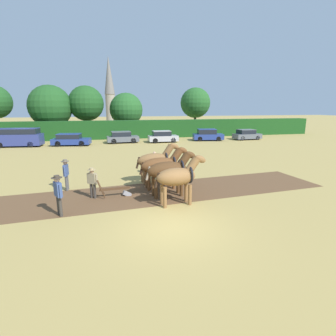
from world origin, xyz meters
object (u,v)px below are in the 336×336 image
Objects in this scene: tree_right at (195,103)px; farmer_onlooker_left at (58,192)px; draft_horse_trail_left at (162,165)px; draft_horse_lead_left at (178,177)px; farmer_at_plow at (92,181)px; farmer_onlooker_right at (66,172)px; tree_center_right at (126,110)px; draft_horse_trail_right at (156,160)px; parked_car_center_right at (208,135)px; parked_car_right at (247,135)px; parked_car_center_left at (122,137)px; tree_center at (86,104)px; tree_center_left at (50,107)px; farmer_beside_team at (154,161)px; plow at (118,191)px; parked_car_center at (163,137)px; parked_van at (18,137)px; church_spire at (110,89)px; parked_car_left at (71,140)px; draft_horse_lead_right at (169,170)px.

tree_right reaches higher than farmer_onlooker_left.
draft_horse_lead_left is at bearing -90.01° from draft_horse_trail_left.
farmer_onlooker_right is (-1.46, 1.71, 0.12)m from farmer_at_plow.
tree_center_right is 33.85m from farmer_onlooker_left.
tree_center_right is at bearing 53.35° from farmer_onlooker_left.
draft_horse_trail_right is 1.76× the size of farmer_at_plow.
draft_horse_trail_left is 0.67× the size of parked_car_center_right.
farmer_at_plow is at bearing -137.35° from parked_car_right.
tree_right is at bearing 35.45° from parked_car_center_left.
tree_right is 34.11m from draft_horse_trail_left.
tree_center is 1.90× the size of parked_car_center_left.
farmer_at_plow is at bearing -101.10° from parked_car_center_left.
tree_center_left is 28.33m from farmer_beside_team.
plow is at bearing -28.83° from farmer_onlooker_right.
parked_car_center is (9.74, 18.58, -0.31)m from farmer_onlooker_right.
parked_van is at bearing 116.78° from farmer_onlooker_right.
church_spire is 38.13m from parked_car_center_left.
draft_horse_trail_left is 5.81m from farmer_onlooker_left.
parked_car_center reaches higher than parked_car_right.
tree_center_left is 31.39m from plow.
draft_horse_trail_left is 1.63× the size of plow.
farmer_beside_team is 19.75m from parked_car_center_right.
parked_car_left is at bearing 98.18° from plow.
draft_horse_trail_left is at bearing -50.83° from parked_van.
parked_van is at bearing 117.33° from draft_horse_lead_right.
farmer_onlooker_right is (-4.49, -56.59, -7.91)m from church_spire.
parked_van is (-9.03, 20.66, 0.19)m from farmer_at_plow.
farmer_at_plow reaches higher than parked_car_center_left.
farmer_onlooker_left is at bearing -169.00° from draft_horse_lead_right.
church_spire is 4.17× the size of parked_car_center_left.
tree_center_left is at bearing -175.15° from tree_right.
draft_horse_trail_right is (-0.27, 3.97, 0.02)m from draft_horse_lead_left.
tree_center is at bearing 39.29° from farmer_at_plow.
plow is 0.46× the size of parked_car_right.
farmer_onlooker_left is (-5.98, -33.18, -3.05)m from tree_center_right.
farmer_beside_team is (2.77, 4.10, 0.59)m from plow.
parked_car_right is at bearing 45.04° from farmer_onlooker_right.
tree_center reaches higher than parked_car_center_right.
farmer_onlooker_left is at bearing 176.79° from draft_horse_lead_left.
farmer_beside_team is at bearing 27.89° from farmer_onlooker_right.
farmer_onlooker_left is (-5.31, -0.07, -0.31)m from draft_horse_lead_left.
parked_car_right is at bearing 86.67° from farmer_beside_team.
tree_center_right is 1.76× the size of parked_car_center.
draft_horse_trail_left is at bearing -61.62° from parked_car_left.
parked_car_center_right reaches higher than parked_car_center.
farmer_onlooker_left reaches higher than parked_car_center.
parked_car_right is (29.61, -0.41, -0.40)m from parked_van.
parked_car_right is at bearing 49.13° from draft_horse_lead_left.
draft_horse_lead_left is 0.94× the size of draft_horse_trail_right.
parked_car_center is at bearing 14.08° from farmer_at_plow.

